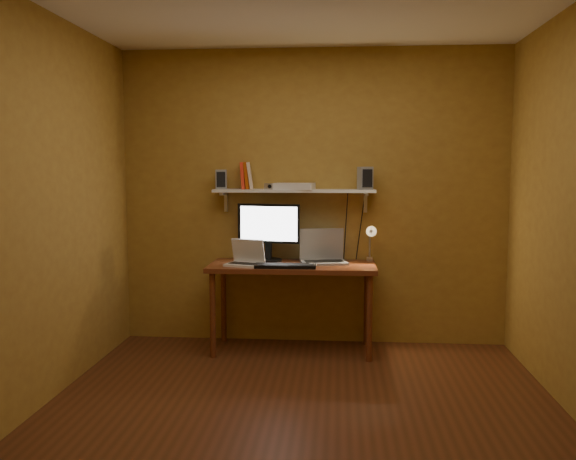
# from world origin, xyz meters

# --- Properties ---
(room) EXTENTS (3.44, 3.24, 2.64)m
(room) POSITION_xyz_m (0.00, 0.00, 1.30)
(room) COLOR #592B17
(room) RESTS_ON ground
(desk) EXTENTS (1.40, 0.60, 0.75)m
(desk) POSITION_xyz_m (-0.16, 1.28, 0.66)
(desk) COLOR brown
(desk) RESTS_ON ground
(wall_shelf) EXTENTS (1.40, 0.25, 0.21)m
(wall_shelf) POSITION_xyz_m (-0.16, 1.47, 1.36)
(wall_shelf) COLOR silver
(wall_shelf) RESTS_ON room
(monitor) EXTENTS (0.55, 0.27, 0.50)m
(monitor) POSITION_xyz_m (-0.38, 1.43, 1.03)
(monitor) COLOR black
(monitor) RESTS_ON desk
(laptop) EXTENTS (0.43, 0.34, 0.29)m
(laptop) POSITION_xyz_m (0.10, 1.39, 0.83)
(laptop) COLOR gray
(laptop) RESTS_ON desk
(netbook) EXTENTS (0.34, 0.29, 0.22)m
(netbook) POSITION_xyz_m (-0.54, 1.18, 0.81)
(netbook) COLOR white
(netbook) RESTS_ON desk
(keyboard) EXTENTS (0.50, 0.18, 0.03)m
(keyboard) POSITION_xyz_m (-0.20, 1.10, 0.76)
(keyboard) COLOR black
(keyboard) RESTS_ON desk
(mouse) EXTENTS (0.09, 0.06, 0.03)m
(mouse) POSITION_xyz_m (0.01, 1.15, 0.77)
(mouse) COLOR white
(mouse) RESTS_ON desk
(desk_lamp) EXTENTS (0.09, 0.23, 0.38)m
(desk_lamp) POSITION_xyz_m (0.50, 1.41, 0.96)
(desk_lamp) COLOR silver
(desk_lamp) RESTS_ON desk
(speaker_left) EXTENTS (0.11, 0.11, 0.17)m
(speaker_left) POSITION_xyz_m (-0.80, 1.48, 1.46)
(speaker_left) COLOR gray
(speaker_left) RESTS_ON wall_shelf
(speaker_right) EXTENTS (0.14, 0.14, 0.20)m
(speaker_right) POSITION_xyz_m (0.45, 1.46, 1.47)
(speaker_right) COLOR gray
(speaker_right) RESTS_ON wall_shelf
(books) EXTENTS (0.14, 0.17, 0.24)m
(books) POSITION_xyz_m (-0.58, 1.49, 1.49)
(books) COLOR red
(books) RESTS_ON wall_shelf
(shelf_camera) EXTENTS (0.09, 0.05, 0.05)m
(shelf_camera) POSITION_xyz_m (-0.37, 1.42, 1.40)
(shelf_camera) COLOR silver
(shelf_camera) RESTS_ON wall_shelf
(router) EXTENTS (0.36, 0.26, 0.06)m
(router) POSITION_xyz_m (-0.15, 1.46, 1.40)
(router) COLOR white
(router) RESTS_ON wall_shelf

